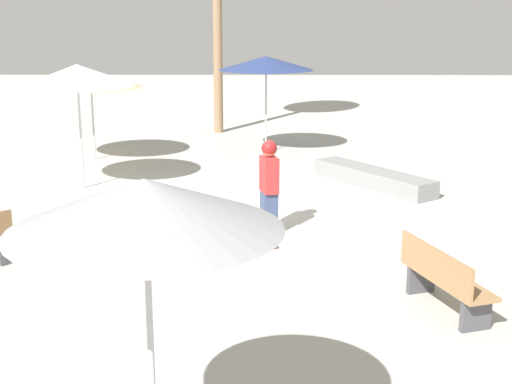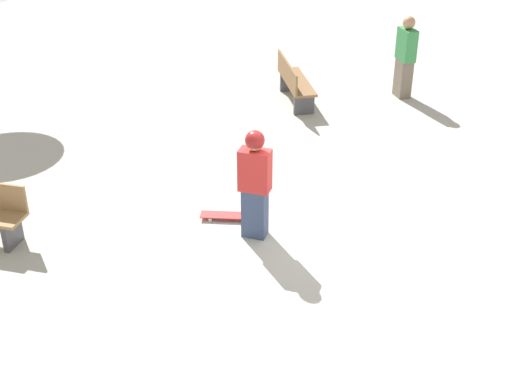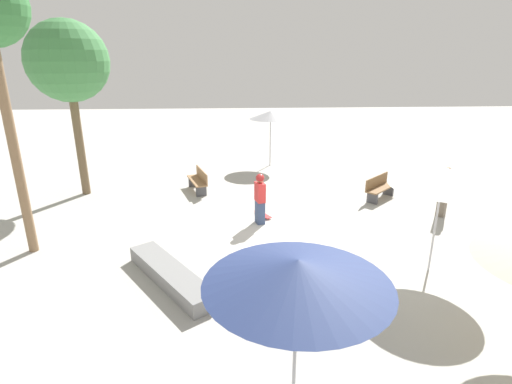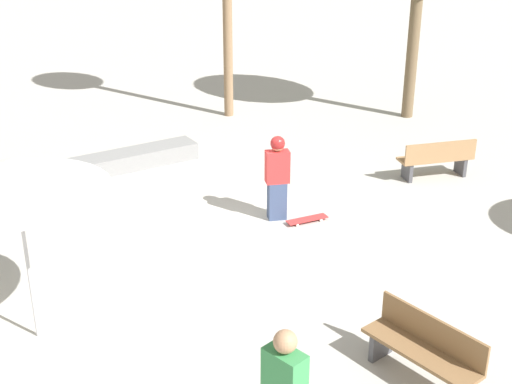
# 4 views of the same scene
# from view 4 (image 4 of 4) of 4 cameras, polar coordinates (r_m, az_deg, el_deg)

# --- Properties ---
(ground_plane) EXTENTS (60.00, 60.00, 0.00)m
(ground_plane) POSITION_cam_4_polar(r_m,az_deg,el_deg) (12.87, -2.79, -3.15)
(ground_plane) COLOR #B2AFA8
(skater_main) EXTENTS (0.48, 0.34, 1.62)m
(skater_main) POSITION_cam_4_polar(r_m,az_deg,el_deg) (12.99, 1.71, 1.37)
(skater_main) COLOR #38476B
(skater_main) RESTS_ON ground_plane
(skateboard) EXTENTS (0.80, 0.56, 0.07)m
(skateboard) POSITION_cam_4_polar(r_m,az_deg,el_deg) (13.20, 4.11, -2.19)
(skateboard) COLOR red
(skateboard) RESTS_ON ground_plane
(concrete_ledge) EXTENTS (2.96, 2.37, 0.37)m
(concrete_ledge) POSITION_cam_4_polar(r_m,az_deg,el_deg) (15.83, -10.29, 2.53)
(concrete_ledge) COLOR gray
(concrete_ledge) RESTS_ON ground_plane
(bench_near) EXTENTS (1.66, 0.92, 0.85)m
(bench_near) POSITION_cam_4_polar(r_m,az_deg,el_deg) (15.44, 14.25, 2.57)
(bench_near) COLOR #47474C
(bench_near) RESTS_ON ground_plane
(bench_far) EXTENTS (1.42, 1.46, 0.85)m
(bench_far) POSITION_cam_4_polar(r_m,az_deg,el_deg) (9.35, 13.26, -12.21)
(bench_far) COLOR #47474C
(bench_far) RESTS_ON ground_plane
(shade_umbrella_white) EXTENTS (2.39, 2.39, 2.64)m
(shade_umbrella_white) POSITION_cam_4_polar(r_m,az_deg,el_deg) (9.43, -18.74, 1.30)
(shade_umbrella_white) COLOR #B7B7BC
(shade_umbrella_white) RESTS_ON ground_plane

